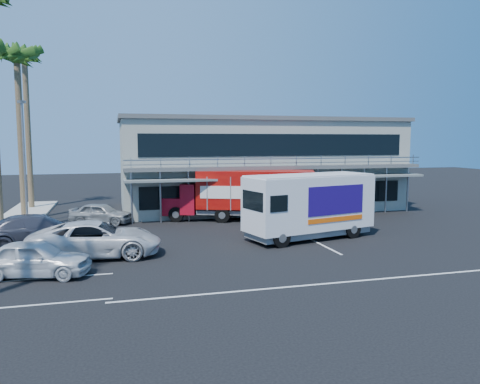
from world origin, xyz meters
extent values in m
plane|color=black|center=(0.00, 0.00, 0.00)|extent=(120.00, 120.00, 0.00)
cube|color=gray|center=(3.00, 15.00, 3.50)|extent=(22.00, 10.00, 7.00)
cube|color=#515454|center=(3.00, 15.00, 7.15)|extent=(22.40, 10.40, 0.30)
cube|color=#515454|center=(3.00, 9.40, 3.60)|extent=(22.00, 1.20, 0.25)
cube|color=gray|center=(3.00, 8.85, 4.10)|extent=(22.00, 0.08, 0.90)
cube|color=slate|center=(3.00, 9.10, 2.90)|extent=(22.00, 1.80, 0.15)
cube|color=black|center=(3.00, 9.98, 1.60)|extent=(20.00, 0.06, 1.60)
cube|color=black|center=(3.00, 9.98, 5.20)|extent=(20.00, 0.06, 1.60)
cylinder|color=brown|center=(-14.70, 13.00, 5.50)|extent=(0.44, 0.44, 11.00)
sphere|color=#205117|center=(-14.70, 13.00, 11.20)|extent=(1.10, 1.10, 1.10)
cylinder|color=brown|center=(-15.10, 18.50, 6.00)|extent=(0.44, 0.44, 12.00)
sphere|color=#205117|center=(-15.10, 18.50, 12.20)|extent=(1.10, 1.10, 1.10)
cylinder|color=gray|center=(-14.20, 11.00, 4.00)|extent=(0.14, 0.14, 8.00)
cube|color=gray|center=(-14.20, 11.00, 8.00)|extent=(0.50, 0.25, 0.18)
cube|color=maroon|center=(-4.47, 10.48, 0.99)|extent=(2.08, 2.58, 1.19)
cube|color=maroon|center=(-3.45, 10.10, 1.54)|extent=(1.80, 2.67, 2.08)
cube|color=black|center=(-3.45, 10.10, 2.13)|extent=(0.79, 1.99, 0.69)
cube|color=#B0140A|center=(0.82, 8.50, 2.18)|extent=(8.30, 5.10, 2.58)
cube|color=slate|center=(0.82, 8.50, 0.64)|extent=(8.17, 4.76, 0.30)
cube|color=white|center=(0.38, 7.33, 2.08)|extent=(6.84, 2.59, 0.84)
cube|color=white|center=(1.26, 9.67, 2.08)|extent=(6.84, 2.59, 0.84)
cylinder|color=black|center=(-4.58, 9.36, 0.52)|extent=(1.06, 0.62, 1.03)
cylinder|color=black|center=(-3.81, 11.40, 0.52)|extent=(1.06, 0.62, 1.03)
cylinder|color=black|center=(-1.60, 8.24, 0.52)|extent=(1.06, 0.62, 1.03)
cylinder|color=black|center=(-0.84, 10.29, 0.52)|extent=(1.06, 0.62, 1.03)
cylinder|color=black|center=(2.85, 6.57, 0.52)|extent=(1.06, 0.62, 1.03)
cylinder|color=black|center=(3.62, 8.62, 0.52)|extent=(1.06, 0.62, 1.03)
cube|color=silver|center=(2.00, 2.00, 2.07)|extent=(7.83, 4.27, 2.98)
cube|color=slate|center=(2.00, 2.00, 0.43)|extent=(7.48, 3.96, 0.37)
cube|color=black|center=(-1.59, 1.10, 2.39)|extent=(0.56, 2.04, 1.01)
cube|color=silver|center=(2.00, 2.00, 3.59)|extent=(7.68, 4.19, 0.09)
cube|color=#1E0A62|center=(3.14, 0.95, 2.28)|extent=(3.72, 0.95, 1.59)
cube|color=#1E0A62|center=(2.51, 3.46, 2.28)|extent=(3.72, 0.95, 1.59)
cube|color=#F2590C|center=(3.14, 0.95, 1.22)|extent=(3.72, 0.95, 0.27)
cylinder|color=black|center=(-0.31, 0.26, 0.51)|extent=(1.06, 0.52, 1.02)
cylinder|color=black|center=(-0.85, 2.45, 0.51)|extent=(1.06, 0.52, 1.02)
cylinder|color=black|center=(4.44, 1.45, 0.51)|extent=(1.06, 0.52, 1.02)
cylinder|color=black|center=(3.89, 3.63, 0.51)|extent=(1.06, 0.52, 1.02)
imported|color=silver|center=(-11.80, -2.00, 0.75)|extent=(4.72, 2.78, 1.51)
imported|color=black|center=(-9.50, 1.20, 0.78)|extent=(4.84, 1.91, 1.57)
imported|color=silver|center=(-9.50, 0.80, 0.85)|extent=(6.34, 3.34, 1.70)
imported|color=#333644|center=(-12.50, 4.12, 0.82)|extent=(5.91, 2.99, 1.64)
imported|color=gray|center=(-9.50, 10.00, 0.70)|extent=(4.41, 3.09, 1.39)
camera|label=1|loc=(-8.59, -22.14, 5.54)|focal=35.00mm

